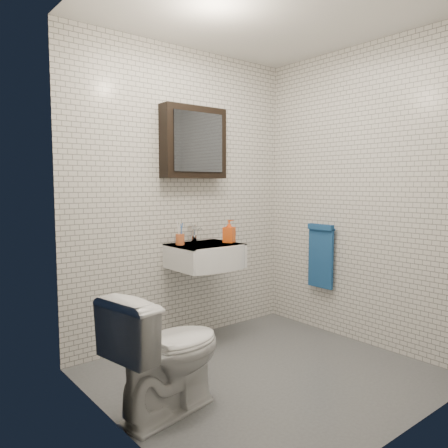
% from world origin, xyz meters
% --- Properties ---
extents(ground, '(2.20, 2.00, 0.01)m').
position_xyz_m(ground, '(0.00, 0.00, 0.01)').
color(ground, '#4A4D51').
rests_on(ground, ground).
extents(room_shell, '(2.22, 2.02, 2.51)m').
position_xyz_m(room_shell, '(0.00, 0.00, 1.47)').
color(room_shell, silver).
rests_on(room_shell, ground).
extents(washbasin, '(0.55, 0.50, 0.20)m').
position_xyz_m(washbasin, '(0.05, 0.73, 0.76)').
color(washbasin, white).
rests_on(washbasin, room_shell).
extents(faucet, '(0.06, 0.20, 0.15)m').
position_xyz_m(faucet, '(0.05, 0.93, 0.92)').
color(faucet, silver).
rests_on(faucet, washbasin).
extents(mirror_cabinet, '(0.60, 0.15, 0.60)m').
position_xyz_m(mirror_cabinet, '(0.05, 0.93, 1.70)').
color(mirror_cabinet, black).
rests_on(mirror_cabinet, room_shell).
extents(towel_rail, '(0.09, 0.30, 0.58)m').
position_xyz_m(towel_rail, '(1.04, 0.35, 0.72)').
color(towel_rail, silver).
rests_on(towel_rail, room_shell).
extents(toothbrush_cup, '(0.08, 0.08, 0.20)m').
position_xyz_m(toothbrush_cup, '(-0.14, 0.86, 0.90)').
color(toothbrush_cup, '#C45D31').
rests_on(toothbrush_cup, washbasin).
extents(soap_bottle, '(0.12, 0.12, 0.20)m').
position_xyz_m(soap_bottle, '(0.27, 0.72, 0.95)').
color(soap_bottle, '#EE4E19').
rests_on(soap_bottle, washbasin).
extents(toilet, '(0.79, 0.54, 0.74)m').
position_xyz_m(toilet, '(-0.80, -0.00, 0.37)').
color(toilet, white).
rests_on(toilet, ground).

